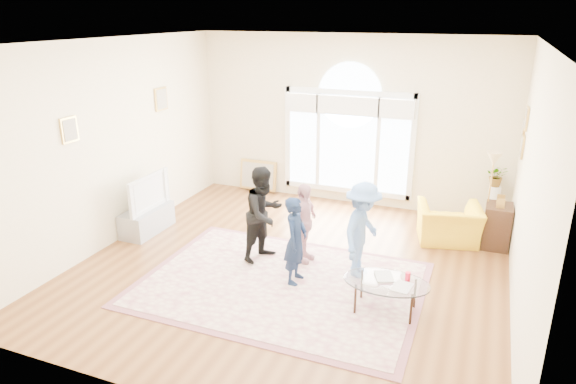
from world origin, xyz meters
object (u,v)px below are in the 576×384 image
at_px(armchair, 449,224).
at_px(television, 145,192).
at_px(tv_console, 147,220).
at_px(area_rug, 281,284).
at_px(coffee_table, 386,283).

bearing_deg(armchair, television, 3.65).
relative_size(television, armchair, 1.08).
bearing_deg(tv_console, armchair, 16.96).
bearing_deg(area_rug, tv_console, 163.37).
xyz_separation_m(area_rug, armchair, (2.00, 2.30, 0.30)).
bearing_deg(coffee_table, television, 165.27).
distance_m(coffee_table, armchair, 2.49).
xyz_separation_m(coffee_table, armchair, (0.53, 2.43, -0.09)).
distance_m(area_rug, coffee_table, 1.52).
height_order(television, coffee_table, television).
bearing_deg(armchair, tv_console, 3.62).
height_order(area_rug, armchair, armchair).
height_order(tv_console, television, television).
height_order(area_rug, tv_console, tv_console).
relative_size(coffee_table, armchair, 1.13).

